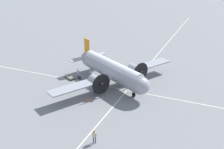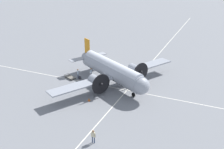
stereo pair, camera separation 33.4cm
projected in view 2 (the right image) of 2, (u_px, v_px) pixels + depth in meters
The scene contains 10 objects.
ground_plane at pixel (112, 84), 47.67m from camera, with size 300.00×300.00×0.00m, color slate.
apron_line_eastwest at pixel (109, 87), 46.77m from camera, with size 120.00×0.16×0.01m.
apron_line_northsouth at pixel (129, 88), 46.51m from camera, with size 0.16×120.00×0.01m.
airliner_main at pixel (114, 71), 46.27m from camera, with size 16.87×21.66×6.19m.
crew_foreground at pixel (93, 135), 32.53m from camera, with size 0.59×0.28×1.74m.
passenger_boarding at pixel (78, 73), 49.58m from camera, with size 0.38×0.53×1.77m.
ramp_agent at pixel (91, 72), 49.92m from camera, with size 0.46×0.47×1.80m.
suitcase_near_door at pixel (80, 78), 49.48m from camera, with size 0.46×0.16×0.59m.
baggage_cart at pixel (70, 77), 49.82m from camera, with size 2.34×1.78×0.56m.
traffic_cone at pixel (89, 100), 42.23m from camera, with size 0.34×0.34×0.45m.
Camera 2 is at (17.38, -39.46, 20.41)m, focal length 45.00 mm.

